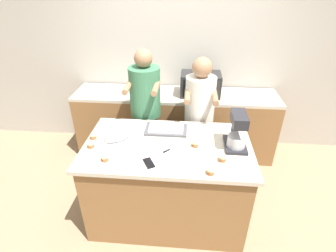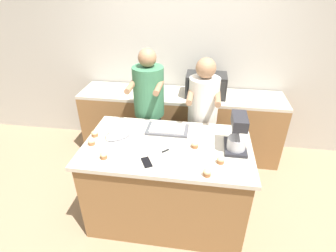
# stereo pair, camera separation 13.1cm
# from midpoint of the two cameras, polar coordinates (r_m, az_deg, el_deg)

# --- Properties ---
(ground_plane) EXTENTS (16.00, 16.00, 0.00)m
(ground_plane) POSITION_cam_midpoint_polar(r_m,az_deg,el_deg) (3.15, 1.12, -18.23)
(ground_plane) COLOR #937A5B
(back_wall) EXTENTS (10.00, 0.06, 2.70)m
(back_wall) POSITION_cam_midpoint_polar(r_m,az_deg,el_deg) (3.82, 4.54, 14.79)
(back_wall) COLOR #B2ADA3
(back_wall) RESTS_ON ground_plane
(island_counter) EXTENTS (1.62, 0.95, 0.93)m
(island_counter) POSITION_cam_midpoint_polar(r_m,az_deg,el_deg) (2.82, 1.22, -11.90)
(island_counter) COLOR olive
(island_counter) RESTS_ON ground_plane
(back_counter) EXTENTS (2.80, 0.60, 0.93)m
(back_counter) POSITION_cam_midpoint_polar(r_m,az_deg,el_deg) (3.83, 3.61, 0.55)
(back_counter) COLOR olive
(back_counter) RESTS_ON ground_plane
(person_left) EXTENTS (0.37, 0.52, 1.68)m
(person_left) POSITION_cam_midpoint_polar(r_m,az_deg,el_deg) (3.19, -2.88, 2.42)
(person_left) COLOR #33384C
(person_left) RESTS_ON ground_plane
(person_right) EXTENTS (0.36, 0.51, 1.60)m
(person_right) POSITION_cam_midpoint_polar(r_m,az_deg,el_deg) (3.15, 8.59, 1.02)
(person_right) COLOR #232328
(person_right) RESTS_ON ground_plane
(stand_mixer) EXTENTS (0.20, 0.30, 0.36)m
(stand_mixer) POSITION_cam_midpoint_polar(r_m,az_deg,el_deg) (2.49, 16.30, -1.84)
(stand_mixer) COLOR #232328
(stand_mixer) RESTS_ON island_counter
(mixing_bowl) EXTENTS (0.24, 0.24, 0.13)m
(mixing_bowl) POSITION_cam_midpoint_polar(r_m,az_deg,el_deg) (2.61, -9.09, -1.56)
(mixing_bowl) COLOR #BCBCC1
(mixing_bowl) RESTS_ON island_counter
(baking_tray) EXTENTS (0.44, 0.25, 0.04)m
(baking_tray) POSITION_cam_midpoint_polar(r_m,az_deg,el_deg) (2.74, 1.24, -0.68)
(baking_tray) COLOR #4C4C51
(baking_tray) RESTS_ON island_counter
(microwave_oven) EXTENTS (0.53, 0.35, 0.30)m
(microwave_oven) POSITION_cam_midpoint_polar(r_m,az_deg,el_deg) (3.56, 9.33, 8.78)
(microwave_oven) COLOR black
(microwave_oven) RESTS_ON back_counter
(cell_phone) EXTENTS (0.13, 0.16, 0.01)m
(cell_phone) POSITION_cam_midpoint_polar(r_m,az_deg,el_deg) (2.30, -3.05, -7.90)
(cell_phone) COLOR black
(cell_phone) RESTS_ON island_counter
(knife) EXTENTS (0.17, 0.16, 0.01)m
(knife) POSITION_cam_midpoint_polar(r_m,az_deg,el_deg) (2.47, 2.05, -5.02)
(knife) COLOR #BCBCC1
(knife) RESTS_ON island_counter
(cupcake_0) EXTENTS (0.07, 0.07, 0.06)m
(cupcake_0) POSITION_cam_midpoint_polar(r_m,az_deg,el_deg) (2.39, -12.34, -6.31)
(cupcake_0) COLOR #9E6038
(cupcake_0) RESTS_ON island_counter
(cupcake_1) EXTENTS (0.07, 0.07, 0.06)m
(cupcake_1) POSITION_cam_midpoint_polar(r_m,az_deg,el_deg) (2.34, 12.97, -7.27)
(cupcake_1) COLOR #9E6038
(cupcake_1) RESTS_ON island_counter
(cupcake_2) EXTENTS (0.07, 0.07, 0.06)m
(cupcake_2) POSITION_cam_midpoint_polar(r_m,az_deg,el_deg) (2.60, -14.97, -3.40)
(cupcake_2) COLOR #9E6038
(cupcake_2) RESTS_ON island_counter
(cupcake_3) EXTENTS (0.07, 0.07, 0.06)m
(cupcake_3) POSITION_cam_midpoint_polar(r_m,az_deg,el_deg) (2.19, 10.24, -9.99)
(cupcake_3) COLOR #9E6038
(cupcake_3) RESTS_ON island_counter
(cupcake_4) EXTENTS (0.07, 0.07, 0.06)m
(cupcake_4) POSITION_cam_midpoint_polar(r_m,az_deg,el_deg) (2.50, 7.36, -4.09)
(cupcake_4) COLOR #9E6038
(cupcake_4) RESTS_ON island_counter
(cupcake_5) EXTENTS (0.07, 0.07, 0.06)m
(cupcake_5) POSITION_cam_midpoint_polar(r_m,az_deg,el_deg) (2.73, -14.34, -1.64)
(cupcake_5) COLOR #9E6038
(cupcake_5) RESTS_ON island_counter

